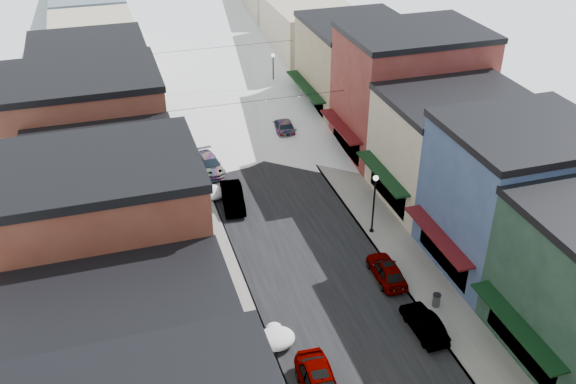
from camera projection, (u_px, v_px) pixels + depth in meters
road at (213, 86)px, 74.58m from camera, size 10.00×160.00×0.01m
sidewalk_left at (156, 92)px, 72.87m from camera, size 3.20×160.00×0.15m
sidewalk_right at (268, 79)px, 76.22m from camera, size 3.20×160.00×0.15m
curb_left at (169, 90)px, 73.27m from camera, size 0.10×160.00×0.15m
curb_right at (255, 81)px, 75.83m from camera, size 0.10×160.00×0.15m
bldg_l_cream at (132, 384)px, 29.92m from camera, size 11.30×8.20×9.50m
bldg_l_brick_near at (105, 261)px, 35.56m from camera, size 12.30×8.20×12.50m
bldg_l_grayblue at (109, 208)px, 43.55m from camera, size 11.30×9.20×9.00m
bldg_l_brick_far at (86, 140)px, 50.14m from camera, size 13.30×9.20×11.00m
bldg_l_tan at (94, 97)px, 58.84m from camera, size 11.30×11.20×10.00m
bldg_r_blue at (515, 197)px, 43.30m from camera, size 11.30×9.20×10.50m
bldg_r_cream at (453, 148)px, 51.18m from camera, size 12.30×9.20×9.00m
bldg_r_brick_far at (410, 91)px, 58.02m from camera, size 13.30×9.20×11.50m
bldg_r_tan at (356, 67)px, 66.47m from camera, size 11.30×11.20×9.50m
distant_blocks at (179, 2)px, 91.34m from camera, size 34.00×55.00×8.00m
overhead_cables at (235, 71)px, 61.16m from camera, size 16.40×15.04×0.04m
car_dark_hatch at (233, 197)px, 51.84m from camera, size 2.13×4.85×1.55m
car_silver_wagon at (210, 164)px, 56.83m from camera, size 2.35×4.83×1.35m
car_green_sedan at (424, 324)px, 39.33m from camera, size 1.48×4.07×1.33m
car_gray_suv at (387, 270)px, 43.76m from camera, size 1.93×4.36×1.46m
car_black_sedan at (283, 126)px, 63.62m from camera, size 2.45×5.04×1.41m
car_lane_silver at (216, 96)px, 69.68m from camera, size 2.22×5.07×1.70m
car_lane_white at (205, 50)px, 83.23m from camera, size 3.03×5.79×1.56m
trash_can at (436, 300)px, 41.28m from camera, size 0.54×0.54×0.92m
streetlamp_near at (374, 197)px, 47.22m from camera, size 0.40×0.40×4.86m
streetlamp_far at (273, 69)px, 70.35m from camera, size 0.40×0.40×4.78m
snow_pile_mid at (276, 338)px, 38.56m from camera, size 2.31×2.62×0.98m
snow_pile_far at (214, 193)px, 53.12m from camera, size 2.14×2.51×0.90m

